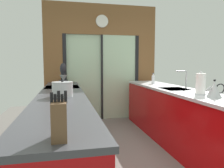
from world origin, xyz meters
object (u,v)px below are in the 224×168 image
Objects in this scene: knife_block at (59,120)px; oven_range at (63,113)px; mixing_bowl at (63,88)px; kettle at (214,89)px; stock_pot at (62,89)px; stand_mixer at (63,76)px; soap_bottle_far at (153,79)px; paper_towel_roll at (201,84)px.

oven_range is at bearing 90.39° from knife_block.
mixing_bowl is at bearing -88.03° from oven_range.
knife_block reaches higher than oven_range.
stock_pot is at bearing 165.15° from kettle.
mixing_bowl is at bearing 90.00° from knife_block.
stock_pot reaches higher than oven_range.
stand_mixer is at bearing 88.01° from oven_range.
mixing_bowl is 0.74× the size of soap_bottle_far.
kettle is (1.80, -1.63, 0.56)m from oven_range.
oven_range is 3.49× the size of kettle.
stand_mixer is at bearing 90.00° from knife_block.
soap_bottle_far is at bearing 5.79° from oven_range.
kettle is 0.86× the size of paper_towel_roll.
soap_bottle_far is 0.72× the size of paper_towel_roll.
stock_pot is 1.16× the size of soap_bottle_far.
stand_mixer is (0.02, 0.53, 0.63)m from oven_range.
stand_mixer is at bearing 129.49° from kettle.
paper_towel_roll is (1.78, -1.90, -0.02)m from stand_mixer.
paper_towel_roll is at bearing 90.49° from kettle.
knife_block is at bearing -89.61° from oven_range.
stock_pot is (0.02, -1.16, 0.56)m from oven_range.
stand_mixer is 1.36× the size of paper_towel_roll.
stand_mixer reaches higher than knife_block.
stand_mixer is 1.82m from soap_bottle_far.
soap_bottle_far reaches higher than oven_range.
kettle is (1.78, -1.10, 0.06)m from mixing_bowl.
paper_towel_roll is (1.80, -1.37, 0.60)m from oven_range.
oven_range is 1.89m from soap_bottle_far.
paper_towel_roll reaches higher than mixing_bowl.
stock_pot is 1.84m from kettle.
mixing_bowl is 0.53× the size of paper_towel_roll.
knife_block is (0.00, -2.15, 0.07)m from mixing_bowl.
soap_bottle_far reaches higher than mixing_bowl.
oven_range is 3.46× the size of knife_block.
oven_range is 2.34m from paper_towel_roll.
oven_range is at bearing 90.91° from stock_pot.
kettle is at bearing 30.70° from knife_block.
kettle is 1.19× the size of soap_bottle_far.
stand_mixer is at bearing 90.00° from stock_pot.
mixing_bowl is 1.92m from soap_bottle_far.
knife_block is 1.03× the size of stock_pot.
oven_range is 2.49m from kettle.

